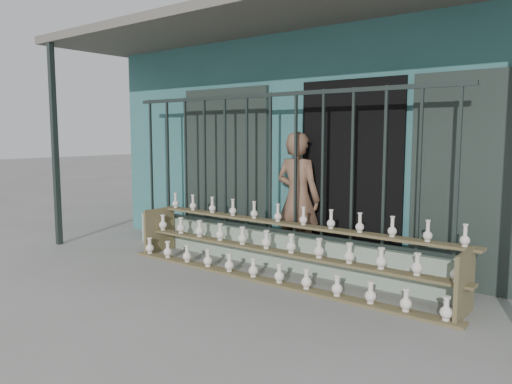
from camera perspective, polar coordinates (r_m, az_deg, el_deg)
The scene contains 6 objects.
ground at distance 5.73m, azimuth -6.31°, elevation -10.91°, with size 60.00×60.00×0.00m, color slate.
workshop_building at distance 8.98m, azimuth 12.95°, elevation 5.85°, with size 7.40×6.60×3.21m.
parapet_wall at distance 6.63m, azimuth 1.61°, elevation -6.43°, with size 5.00×0.20×0.45m, color #8DA48D.
security_fence at distance 6.46m, azimuth 1.65°, elevation 3.32°, with size 5.00×0.04×1.80m.
shelf_rack at distance 6.03m, azimuth 2.51°, elevation -6.44°, with size 4.50×0.68×0.85m.
elderly_woman at distance 6.60m, azimuth 4.79°, elevation -0.74°, with size 0.64×0.42×1.76m, color brown.
Camera 1 is at (3.84, -3.88, 1.73)m, focal length 35.00 mm.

